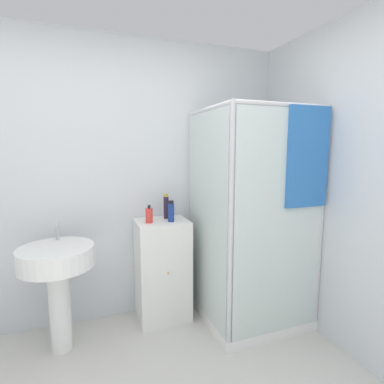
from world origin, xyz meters
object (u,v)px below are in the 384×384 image
at_px(sink, 57,271).
at_px(shampoo_bottle_tall_black, 166,207).
at_px(soap_dispenser, 149,215).
at_px(shampoo_bottle_blue, 171,212).

distance_m(sink, shampoo_bottle_tall_black, 1.01).
relative_size(soap_dispenser, shampoo_bottle_blue, 0.85).
xyz_separation_m(shampoo_bottle_tall_black, shampoo_bottle_blue, (0.01, -0.13, -0.02)).
bearing_deg(shampoo_bottle_tall_black, shampoo_bottle_blue, -86.46).
xyz_separation_m(sink, shampoo_bottle_tall_black, (0.91, 0.22, 0.38)).
height_order(soap_dispenser, shampoo_bottle_tall_black, shampoo_bottle_tall_black).
bearing_deg(sink, soap_dispenser, 9.72).
relative_size(sink, shampoo_bottle_blue, 5.19).
relative_size(shampoo_bottle_tall_black, shampoo_bottle_blue, 1.22).
relative_size(sink, shampoo_bottle_tall_black, 4.26).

